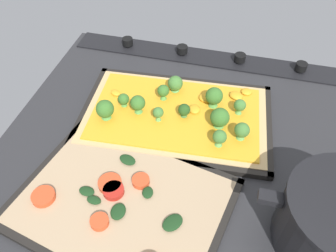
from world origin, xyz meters
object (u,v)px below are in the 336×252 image
at_px(broccoli_pizza, 178,113).
at_px(veggie_pizza_back, 121,202).
at_px(baking_tray_back, 122,204).
at_px(baking_tray_front, 175,117).

xyz_separation_m(broccoli_pizza, veggie_pizza_back, (0.05, 0.23, -0.01)).
relative_size(broccoli_pizza, veggie_pizza_back, 1.06).
xyz_separation_m(baking_tray_back, veggie_pizza_back, (0.00, 0.00, 0.01)).
relative_size(baking_tray_front, baking_tray_back, 1.05).
xyz_separation_m(baking_tray_front, baking_tray_back, (0.04, 0.23, 0.00)).
bearing_deg(veggie_pizza_back, baking_tray_back, -130.01).
bearing_deg(baking_tray_back, baking_tray_front, -100.38).
distance_m(baking_tray_front, baking_tray_back, 0.23).
height_order(broccoli_pizza, baking_tray_back, broccoli_pizza).
bearing_deg(veggie_pizza_back, baking_tray_front, -100.65).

